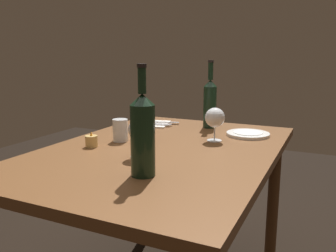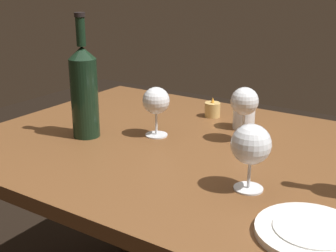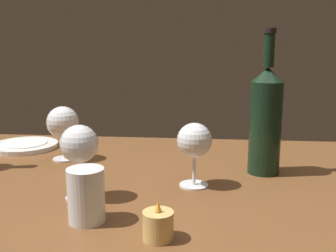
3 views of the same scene
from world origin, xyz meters
name	(u,v)px [view 1 (image 1 of 3)]	position (x,y,z in m)	size (l,w,h in m)	color
dining_table	(162,168)	(0.00, 0.00, 0.65)	(1.30, 0.90, 0.74)	brown
wine_glass_left	(146,116)	(0.07, 0.12, 0.85)	(0.08, 0.08, 0.16)	white
wine_glass_right	(215,118)	(0.21, -0.16, 0.84)	(0.09, 0.09, 0.15)	white
wine_glass_centre	(139,131)	(-0.16, 0.02, 0.84)	(0.08, 0.08, 0.15)	white
wine_bottle	(143,133)	(-0.33, -0.10, 0.88)	(0.08, 0.08, 0.35)	black
wine_bottle_second	(210,102)	(0.48, -0.04, 0.88)	(0.07, 0.07, 0.35)	black
water_tumbler	(120,131)	(0.02, 0.22, 0.79)	(0.07, 0.07, 0.10)	white
votive_candle	(92,142)	(-0.11, 0.28, 0.76)	(0.05, 0.05, 0.07)	#DBB266
dinner_plate	(248,134)	(0.38, -0.27, 0.75)	(0.20, 0.20, 0.02)	white
folded_napkin	(158,124)	(0.43, 0.24, 0.74)	(0.21, 0.15, 0.01)	silver
fork_inner	(156,124)	(0.41, 0.24, 0.75)	(0.06, 0.18, 0.00)	silver
fork_outer	(154,125)	(0.38, 0.24, 0.75)	(0.06, 0.18, 0.00)	silver
table_knife	(160,122)	(0.46, 0.24, 0.75)	(0.07, 0.21, 0.00)	silver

